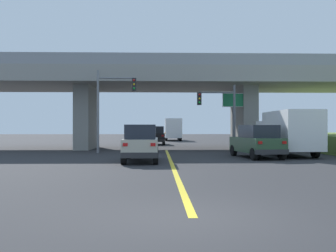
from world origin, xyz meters
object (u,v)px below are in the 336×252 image
(suv_lead, at_px, (141,143))
(semi_truck_distant, at_px, (173,129))
(box_truck, at_px, (287,132))
(sedan_oncoming, at_px, (156,135))
(traffic_signal_farside, at_px, (110,100))
(suv_crossing, at_px, (257,141))
(traffic_signal_nearside, at_px, (221,109))
(highway_sign, at_px, (233,106))

(suv_lead, height_order, semi_truck_distant, semi_truck_distant)
(box_truck, bearing_deg, sedan_oncoming, 117.37)
(sedan_oncoming, xyz_separation_m, semi_truck_distant, (2.39, 13.56, 0.65))
(traffic_signal_farside, bearing_deg, semi_truck_distant, 78.31)
(sedan_oncoming, distance_m, semi_truck_distant, 13.78)
(suv_crossing, height_order, box_truck, box_truck)
(box_truck, bearing_deg, semi_truck_distant, 101.92)
(suv_lead, height_order, traffic_signal_nearside, traffic_signal_nearside)
(traffic_signal_farside, distance_m, highway_sign, 10.33)
(traffic_signal_nearside, xyz_separation_m, semi_truck_distant, (-2.60, 27.13, -1.62))
(suv_lead, bearing_deg, traffic_signal_nearside, 54.66)
(suv_lead, bearing_deg, box_truck, 25.31)
(suv_lead, bearing_deg, traffic_signal_farside, 109.14)
(suv_crossing, xyz_separation_m, sedan_oncoming, (-6.26, 19.20, -0.00))
(box_truck, distance_m, highway_sign, 6.97)
(sedan_oncoming, relative_size, traffic_signal_nearside, 0.93)
(highway_sign, bearing_deg, box_truck, -68.59)
(sedan_oncoming, relative_size, semi_truck_distant, 0.63)
(suv_lead, bearing_deg, semi_truck_distant, 84.89)
(suv_crossing, xyz_separation_m, box_truck, (2.60, 2.07, 0.56))
(sedan_oncoming, distance_m, highway_sign, 12.97)
(traffic_signal_farside, bearing_deg, sedan_oncoming, 76.71)
(box_truck, bearing_deg, traffic_signal_farside, 166.56)
(suv_crossing, distance_m, highway_sign, 8.67)
(traffic_signal_nearside, bearing_deg, suv_crossing, -77.22)
(suv_lead, height_order, highway_sign, highway_sign)
(suv_lead, distance_m, sedan_oncoming, 21.70)
(traffic_signal_nearside, distance_m, highway_sign, 3.03)
(traffic_signal_nearside, bearing_deg, sedan_oncoming, 110.17)
(traffic_signal_nearside, bearing_deg, highway_sign, 61.15)
(traffic_signal_nearside, relative_size, highway_sign, 1.04)
(highway_sign, bearing_deg, semi_truck_distant, 99.38)
(suv_lead, bearing_deg, suv_crossing, 19.49)
(traffic_signal_nearside, relative_size, traffic_signal_farside, 0.84)
(suv_lead, bearing_deg, sedan_oncoming, 87.99)
(semi_truck_distant, bearing_deg, suv_crossing, -83.26)
(sedan_oncoming, relative_size, highway_sign, 0.97)
(suv_lead, relative_size, suv_crossing, 0.94)
(box_truck, bearing_deg, highway_sign, 111.41)
(traffic_signal_farside, relative_size, highway_sign, 1.25)
(suv_lead, height_order, suv_crossing, same)
(suv_crossing, xyz_separation_m, traffic_signal_farside, (-9.62, 4.99, 2.89))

